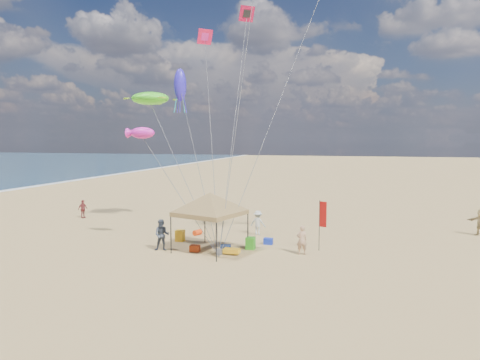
{
  "coord_description": "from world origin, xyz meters",
  "views": [
    {
      "loc": [
        6.71,
        -21.62,
        6.43
      ],
      "look_at": [
        0.0,
        3.0,
        4.0
      ],
      "focal_mm": 33.02,
      "sensor_mm": 36.0,
      "label": 1
    }
  ],
  "objects_px": {
    "canopy_tent": "(210,195)",
    "chair_green": "(250,243)",
    "person_near_a": "(302,240)",
    "person_near_c": "(258,223)",
    "chair_yellow": "(180,236)",
    "cooler_red": "(195,248)",
    "beach_cart": "(232,251)",
    "person_far_a": "(83,209)",
    "person_near_b": "(162,235)",
    "cooler_blue": "(268,241)",
    "feather_flag": "(322,217)"
  },
  "relations": [
    {
      "from": "canopy_tent",
      "to": "chair_yellow",
      "type": "xyz_separation_m",
      "value": [
        -2.63,
        1.84,
        -2.89
      ]
    },
    {
      "from": "cooler_blue",
      "to": "beach_cart",
      "type": "height_order",
      "value": "cooler_blue"
    },
    {
      "from": "person_near_a",
      "to": "person_near_c",
      "type": "bearing_deg",
      "value": -70.93
    },
    {
      "from": "cooler_red",
      "to": "beach_cart",
      "type": "relative_size",
      "value": 0.6
    },
    {
      "from": "person_near_a",
      "to": "person_near_c",
      "type": "distance_m",
      "value": 5.42
    },
    {
      "from": "chair_green",
      "to": "person_far_a",
      "type": "bearing_deg",
      "value": 158.13
    },
    {
      "from": "chair_yellow",
      "to": "person_near_a",
      "type": "distance_m",
      "value": 7.85
    },
    {
      "from": "canopy_tent",
      "to": "beach_cart",
      "type": "distance_m",
      "value": 3.35
    },
    {
      "from": "canopy_tent",
      "to": "cooler_red",
      "type": "relative_size",
      "value": 11.15
    },
    {
      "from": "chair_green",
      "to": "person_near_b",
      "type": "bearing_deg",
      "value": -161.21
    },
    {
      "from": "beach_cart",
      "to": "chair_green",
      "type": "bearing_deg",
      "value": 62.05
    },
    {
      "from": "cooler_red",
      "to": "feather_flag",
      "type": "bearing_deg",
      "value": 16.58
    },
    {
      "from": "canopy_tent",
      "to": "beach_cart",
      "type": "height_order",
      "value": "canopy_tent"
    },
    {
      "from": "chair_green",
      "to": "chair_yellow",
      "type": "height_order",
      "value": "same"
    },
    {
      "from": "person_near_a",
      "to": "person_near_b",
      "type": "bearing_deg",
      "value": -11.14
    },
    {
      "from": "canopy_tent",
      "to": "cooler_red",
      "type": "xyz_separation_m",
      "value": [
        -0.81,
        -0.34,
        -3.05
      ]
    },
    {
      "from": "cooler_blue",
      "to": "person_near_b",
      "type": "relative_size",
      "value": 0.3
    },
    {
      "from": "chair_green",
      "to": "person_near_a",
      "type": "distance_m",
      "value": 3.07
    },
    {
      "from": "beach_cart",
      "to": "person_far_a",
      "type": "relative_size",
      "value": 0.61
    },
    {
      "from": "person_near_a",
      "to": "person_far_a",
      "type": "height_order",
      "value": "person_near_a"
    },
    {
      "from": "canopy_tent",
      "to": "chair_green",
      "type": "distance_m",
      "value": 3.73
    },
    {
      "from": "person_near_a",
      "to": "feather_flag",
      "type": "bearing_deg",
      "value": -154.56
    },
    {
      "from": "canopy_tent",
      "to": "cooler_blue",
      "type": "bearing_deg",
      "value": 40.65
    },
    {
      "from": "feather_flag",
      "to": "person_far_a",
      "type": "distance_m",
      "value": 20.31
    },
    {
      "from": "canopy_tent",
      "to": "beach_cart",
      "type": "xyz_separation_m",
      "value": [
        1.38,
        -0.34,
        -3.04
      ]
    },
    {
      "from": "person_near_b",
      "to": "feather_flag",
      "type": "bearing_deg",
      "value": -1.07
    },
    {
      "from": "canopy_tent",
      "to": "person_far_a",
      "type": "bearing_deg",
      "value": 151.5
    },
    {
      "from": "cooler_red",
      "to": "person_far_a",
      "type": "height_order",
      "value": "person_far_a"
    },
    {
      "from": "feather_flag",
      "to": "chair_yellow",
      "type": "distance_m",
      "value": 8.9
    },
    {
      "from": "canopy_tent",
      "to": "chair_green",
      "type": "bearing_deg",
      "value": 26.39
    },
    {
      "from": "feather_flag",
      "to": "person_near_b",
      "type": "relative_size",
      "value": 1.61
    },
    {
      "from": "chair_green",
      "to": "beach_cart",
      "type": "bearing_deg",
      "value": -117.95
    },
    {
      "from": "person_near_b",
      "to": "person_near_c",
      "type": "bearing_deg",
      "value": 35.47
    },
    {
      "from": "chair_yellow",
      "to": "beach_cart",
      "type": "height_order",
      "value": "chair_yellow"
    },
    {
      "from": "cooler_blue",
      "to": "person_near_c",
      "type": "relative_size",
      "value": 0.33
    },
    {
      "from": "cooler_red",
      "to": "beach_cart",
      "type": "height_order",
      "value": "cooler_red"
    },
    {
      "from": "beach_cart",
      "to": "person_near_b",
      "type": "relative_size",
      "value": 0.5
    },
    {
      "from": "chair_green",
      "to": "person_near_b",
      "type": "height_order",
      "value": "person_near_b"
    },
    {
      "from": "cooler_red",
      "to": "chair_green",
      "type": "bearing_deg",
      "value": 25.41
    },
    {
      "from": "canopy_tent",
      "to": "person_near_b",
      "type": "distance_m",
      "value": 3.63
    },
    {
      "from": "cooler_red",
      "to": "cooler_blue",
      "type": "xyz_separation_m",
      "value": [
        3.68,
        2.8,
        0.0
      ]
    },
    {
      "from": "canopy_tent",
      "to": "person_near_c",
      "type": "height_order",
      "value": "canopy_tent"
    },
    {
      "from": "chair_yellow",
      "to": "person_near_a",
      "type": "xyz_separation_m",
      "value": [
        7.75,
        -1.15,
        0.46
      ]
    },
    {
      "from": "canopy_tent",
      "to": "person_near_a",
      "type": "relative_size",
      "value": 3.7
    },
    {
      "from": "cooler_red",
      "to": "beach_cart",
      "type": "bearing_deg",
      "value": 0.06
    },
    {
      "from": "chair_green",
      "to": "chair_yellow",
      "type": "bearing_deg",
      "value": 170.54
    },
    {
      "from": "person_near_b",
      "to": "canopy_tent",
      "type": "bearing_deg",
      "value": -3.43
    },
    {
      "from": "feather_flag",
      "to": "person_near_c",
      "type": "bearing_deg",
      "value": 144.79
    },
    {
      "from": "cooler_blue",
      "to": "person_near_b",
      "type": "height_order",
      "value": "person_near_b"
    },
    {
      "from": "cooler_blue",
      "to": "chair_green",
      "type": "xyz_separation_m",
      "value": [
        -0.76,
        -1.42,
        0.16
      ]
    }
  ]
}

